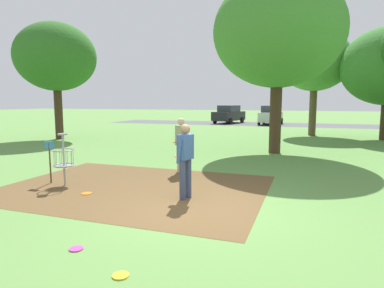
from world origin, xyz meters
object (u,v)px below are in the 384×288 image
(frisbee_near_basket, at_px, (121,275))
(tree_mid_right, at_px, (315,61))
(frisbee_by_tee, at_px, (87,194))
(frisbee_mid_grass, at_px, (76,249))
(disc_golf_basket, at_px, (62,157))
(player_waiting_right, at_px, (181,142))
(parked_car_center_left, at_px, (271,115))
(parked_car_leftmost, at_px, (229,114))
(tree_mid_center, at_px, (278,32))
(tree_near_right, at_px, (56,57))
(player_foreground_watching, at_px, (185,157))

(frisbee_near_basket, distance_m, tree_mid_right, 20.48)
(frisbee_by_tee, xyz_separation_m, frisbee_mid_grass, (1.75, -2.57, 0.00))
(disc_golf_basket, distance_m, player_waiting_right, 3.47)
(parked_car_center_left, bearing_deg, parked_car_leftmost, 171.18)
(player_waiting_right, relative_size, frisbee_by_tee, 6.83)
(player_waiting_right, relative_size, tree_mid_center, 0.23)
(disc_golf_basket, xyz_separation_m, parked_car_center_left, (2.66, 26.01, 0.17))
(player_waiting_right, height_order, parked_car_leftmost, parked_car_leftmost)
(parked_car_center_left, bearing_deg, frisbee_near_basket, -87.61)
(frisbee_by_tee, height_order, tree_near_right, tree_near_right)
(tree_mid_center, bearing_deg, frisbee_by_tee, -114.15)
(player_foreground_watching, xyz_separation_m, tree_near_right, (-11.41, 9.03, 3.81))
(frisbee_by_tee, bearing_deg, frisbee_near_basket, -47.26)
(player_foreground_watching, height_order, player_waiting_right, same)
(frisbee_by_tee, distance_m, frisbee_mid_grass, 3.11)
(player_waiting_right, height_order, tree_mid_center, tree_mid_center)
(frisbee_by_tee, height_order, parked_car_center_left, parked_car_center_left)
(player_foreground_watching, bearing_deg, tree_near_right, 141.65)
(frisbee_mid_grass, height_order, tree_near_right, tree_near_right)
(player_waiting_right, xyz_separation_m, tree_mid_center, (2.37, 5.14, 4.11))
(player_waiting_right, height_order, tree_near_right, tree_near_right)
(player_waiting_right, relative_size, tree_near_right, 0.25)
(player_waiting_right, relative_size, parked_car_leftmost, 0.38)
(player_foreground_watching, relative_size, frisbee_near_basket, 7.99)
(disc_golf_basket, distance_m, parked_car_center_left, 26.15)
(player_foreground_watching, bearing_deg, disc_golf_basket, 178.86)
(frisbee_by_tee, relative_size, tree_near_right, 0.04)
(player_waiting_right, distance_m, tree_near_right, 12.74)
(parked_car_leftmost, bearing_deg, player_foreground_watching, -79.05)
(disc_golf_basket, bearing_deg, player_waiting_right, 46.39)
(player_foreground_watching, bearing_deg, frisbee_by_tee, -169.86)
(tree_mid_center, relative_size, parked_car_leftmost, 1.64)
(tree_mid_center, bearing_deg, player_waiting_right, -114.76)
(frisbee_mid_grass, bearing_deg, frisbee_near_basket, -23.43)
(player_foreground_watching, relative_size, parked_car_center_left, 0.40)
(frisbee_by_tee, height_order, tree_mid_right, tree_mid_right)
(tree_near_right, distance_m, tree_mid_right, 16.03)
(player_waiting_right, relative_size, parked_car_center_left, 0.40)
(player_waiting_right, bearing_deg, frisbee_near_basket, -75.90)
(player_waiting_right, distance_m, tree_mid_center, 6.99)
(player_waiting_right, xyz_separation_m, frisbee_near_basket, (1.51, -6.02, -0.96))
(tree_near_right, height_order, parked_car_leftmost, tree_near_right)
(player_foreground_watching, xyz_separation_m, frisbee_near_basket, (0.41, -3.45, -0.96))
(tree_near_right, bearing_deg, frisbee_near_basket, -46.56)
(parked_car_center_left, bearing_deg, tree_mid_right, -69.27)
(tree_mid_right, relative_size, parked_car_center_left, 1.58)
(tree_near_right, bearing_deg, tree_mid_center, -5.94)
(disc_golf_basket, height_order, player_foreground_watching, player_foreground_watching)
(disc_golf_basket, xyz_separation_m, tree_near_right, (-7.92, 8.96, 4.02))
(player_waiting_right, distance_m, frisbee_mid_grass, 5.67)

